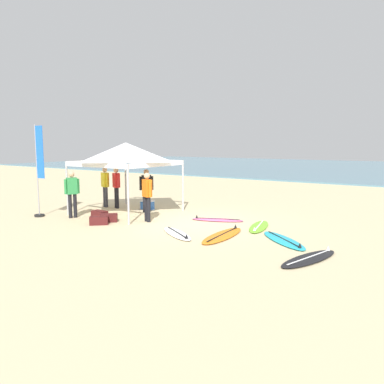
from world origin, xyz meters
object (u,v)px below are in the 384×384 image
at_px(surfboard_cyan, 283,240).
at_px(surfboard_pink, 217,220).
at_px(surfboard_white, 177,234).
at_px(person_orange, 147,194).
at_px(surfboard_black, 309,258).
at_px(person_yellow, 105,184).
at_px(cooler_box, 147,205).
at_px(surfboard_orange, 223,235).
at_px(banner_flag, 39,175).
at_px(canopy_tent, 126,152).
at_px(gear_bag_by_pole, 109,218).
at_px(person_green, 72,191).
at_px(gear_bag_near_tent, 99,220).
at_px(person_black, 146,187).
at_px(person_red, 116,185).
at_px(surfboard_lime, 259,227).
at_px(gear_bag_on_sand, 100,215).

height_order(surfboard_cyan, surfboard_pink, same).
distance_m(surfboard_white, person_orange, 2.40).
xyz_separation_m(surfboard_black, person_yellow, (-9.47, 2.51, 0.95)).
bearing_deg(person_yellow, surfboard_white, -22.55).
xyz_separation_m(surfboard_pink, cooler_box, (-3.54, 0.36, 0.16)).
height_order(surfboard_orange, banner_flag, banner_flag).
relative_size(canopy_tent, gear_bag_by_pole, 5.47).
relative_size(surfboard_black, cooler_box, 4.26).
relative_size(canopy_tent, surfboard_white, 1.79).
bearing_deg(banner_flag, surfboard_cyan, 10.49).
height_order(surfboard_cyan, gear_bag_by_pole, gear_bag_by_pole).
relative_size(person_green, cooler_box, 3.42).
relative_size(gear_bag_near_tent, gear_bag_by_pole, 1.00).
relative_size(surfboard_white, gear_bag_by_pole, 3.05).
height_order(person_black, person_red, same).
xyz_separation_m(person_yellow, banner_flag, (-0.37, -2.86, 0.59)).
distance_m(surfboard_cyan, person_red, 7.97).
distance_m(surfboard_white, banner_flag, 6.06).
distance_m(surfboard_orange, gear_bag_near_tent, 4.36).
bearing_deg(surfboard_lime, person_orange, -160.40).
height_order(surfboard_pink, person_red, person_red).
height_order(surfboard_cyan, surfboard_white, same).
height_order(person_green, cooler_box, person_green).
distance_m(person_red, person_green, 2.41).
xyz_separation_m(surfboard_cyan, surfboard_black, (1.10, -1.27, 0.00)).
bearing_deg(person_yellow, person_orange, -20.62).
distance_m(surfboard_orange, person_black, 4.87).
bearing_deg(surfboard_black, banner_flag, -177.95).
xyz_separation_m(person_orange, person_green, (-2.72, -1.00, 0.00)).
relative_size(surfboard_cyan, person_red, 1.16).
xyz_separation_m(surfboard_orange, gear_bag_by_pole, (-4.32, -0.40, 0.10)).
bearing_deg(surfboard_lime, gear_bag_on_sand, -161.52).
xyz_separation_m(surfboard_orange, surfboard_black, (2.78, -0.82, 0.00)).
xyz_separation_m(surfboard_orange, gear_bag_on_sand, (-5.05, -0.15, 0.10)).
distance_m(surfboard_cyan, person_green, 7.76).
relative_size(canopy_tent, surfboard_black, 1.54).
relative_size(surfboard_pink, person_red, 1.11).
distance_m(canopy_tent, gear_bag_by_pole, 2.87).
height_order(surfboard_white, person_green, person_green).
xyz_separation_m(surfboard_pink, gear_bag_near_tent, (-2.99, -2.77, 0.10)).
distance_m(canopy_tent, gear_bag_near_tent, 3.19).
height_order(person_orange, person_black, same).
distance_m(surfboard_black, person_black, 7.72).
relative_size(canopy_tent, person_yellow, 1.92).
bearing_deg(person_orange, person_yellow, 159.38).
relative_size(person_orange, person_red, 1.00).
bearing_deg(surfboard_orange, surfboard_black, -16.34).
bearing_deg(person_black, gear_bag_near_tent, -86.27).
height_order(surfboard_black, banner_flag, banner_flag).
xyz_separation_m(surfboard_lime, banner_flag, (-7.47, -2.84, 1.54)).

